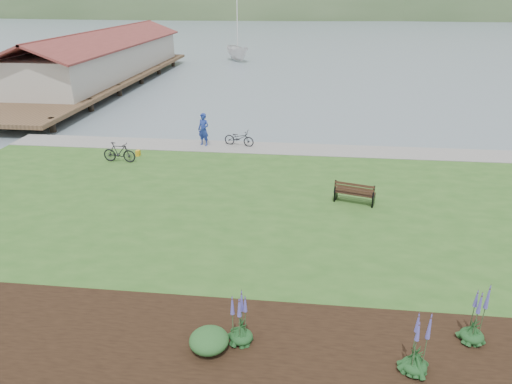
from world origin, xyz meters
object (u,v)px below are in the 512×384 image
Objects in this scene: bicycle_a at (239,138)px; sailboat at (238,61)px; person at (203,127)px; park_bench at (355,192)px.

bicycle_a is 0.07× the size of sailboat.
person is 38.91m from sailboat.
sailboat is at bearing 20.93° from bicycle_a.
bicycle_a is at bearing 145.38° from park_bench.
person is 1.25× the size of bicycle_a.
park_bench is 0.99× the size of bicycle_a.
park_bench reaches higher than bicycle_a.
park_bench is 11.03m from person.
sailboat reaches higher than person.
sailboat reaches higher than bicycle_a.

